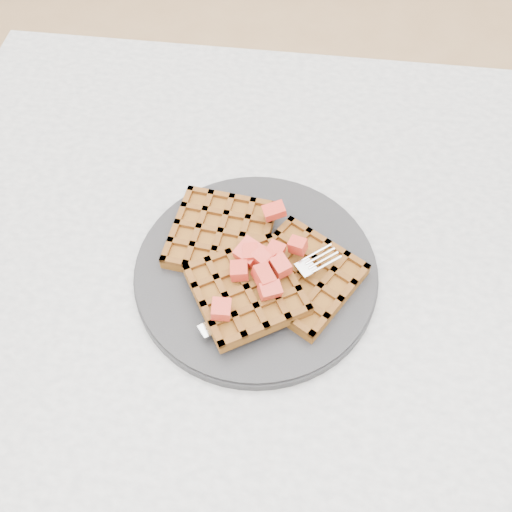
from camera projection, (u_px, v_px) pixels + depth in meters
The scene contains 6 objects.
ground at pixel (327, 458), 1.27m from camera, with size 4.00×4.00×0.00m, color tan.
table at pixel (378, 332), 0.74m from camera, with size 1.20×0.80×0.75m.
plate at pixel (256, 272), 0.64m from camera, with size 0.27×0.27×0.02m, color black.
waffles at pixel (256, 265), 0.62m from camera, with size 0.23×0.21×0.03m.
strawberry_pile at pixel (256, 249), 0.60m from camera, with size 0.15×0.15×0.02m, color #A81006, non-canonical shape.
fork at pixel (280, 291), 0.61m from camera, with size 0.02×0.18×0.02m, color silver, non-canonical shape.
Camera 1 is at (-0.12, -0.34, 1.30)m, focal length 40.00 mm.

